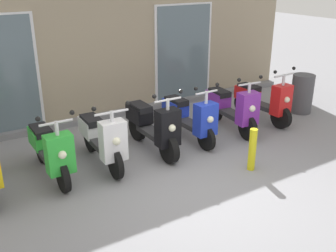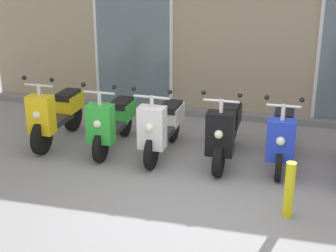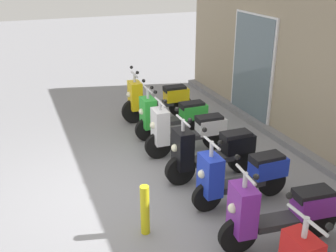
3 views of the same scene
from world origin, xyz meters
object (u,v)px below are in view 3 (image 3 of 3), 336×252
scooter_purple (279,212)px  curb_bollard (145,210)px  scooter_yellow (156,99)px  scooter_black (211,152)px  scooter_green (172,115)px  scooter_white (186,130)px  scooter_blue (240,175)px

scooter_purple → curb_bollard: scooter_purple is taller
scooter_yellow → scooter_black: bearing=-1.4°
scooter_green → scooter_white: size_ratio=0.97×
scooter_blue → curb_bollard: size_ratio=2.20×
scooter_green → scooter_purple: scooter_purple is taller
scooter_white → scooter_purple: (2.76, 0.03, 0.00)m
scooter_green → scooter_blue: (2.60, 0.02, 0.02)m
scooter_black → scooter_purple: 1.80m
scooter_white → scooter_purple: bearing=0.6°
scooter_purple → curb_bollard: size_ratio=2.30×
scooter_yellow → scooter_black: same height
scooter_white → scooter_purple: scooter_purple is taller
scooter_black → scooter_blue: (0.82, 0.06, -0.00)m
scooter_green → scooter_yellow: bearing=178.3°
scooter_white → scooter_blue: 1.78m
scooter_black → curb_bollard: size_ratio=2.29×
scooter_white → curb_bollard: 2.41m
curb_bollard → scooter_black: bearing=124.3°
scooter_white → scooter_green: bearing=176.4°
scooter_black → scooter_blue: bearing=4.3°
scooter_white → scooter_black: (0.96, 0.01, -0.00)m
scooter_yellow → scooter_green: size_ratio=1.03×
scooter_white → scooter_black: scooter_black is taller
scooter_white → curb_bollard: (1.94, -1.43, -0.13)m
scooter_blue → scooter_black: bearing=-175.7°
scooter_green → scooter_purple: size_ratio=0.97×
scooter_blue → scooter_purple: 0.99m
scooter_purple → curb_bollard: 1.68m
curb_bollard → scooter_white: bearing=143.6°
scooter_yellow → scooter_blue: size_ratio=1.05×
scooter_yellow → scooter_white: size_ratio=1.00×
scooter_green → scooter_blue: bearing=0.5°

